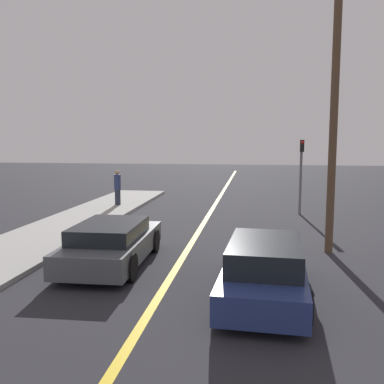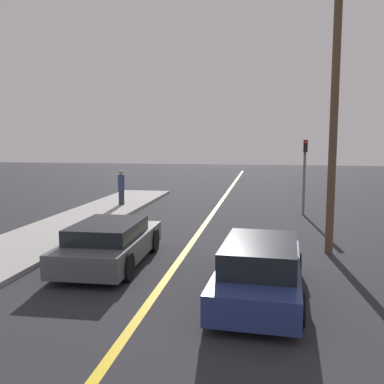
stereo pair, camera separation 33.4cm
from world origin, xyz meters
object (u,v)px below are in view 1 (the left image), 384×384
Objects in this scene: car_near_right_lane at (265,269)px; traffic_light at (301,168)px; utility_pole at (334,123)px; car_ahead_center at (112,243)px; pedestrian_by_sign at (117,188)px.

traffic_light is at bearing 83.45° from car_near_right_lane.
utility_pole is at bearing -88.36° from traffic_light.
car_ahead_center is 11.01m from traffic_light.
car_ahead_center is at bearing -160.50° from utility_pole.
traffic_light reaches higher than pedestrian_by_sign.
car_near_right_lane is 0.59× the size of utility_pole.
car_ahead_center is (-4.20, 1.89, -0.02)m from car_near_right_lane.
pedestrian_by_sign is at bearing 125.05° from car_near_right_lane.
pedestrian_by_sign is at bearing 105.89° from car_ahead_center.
utility_pole is (0.20, -6.83, 1.82)m from traffic_light.
traffic_light reaches higher than car_ahead_center.
car_near_right_lane is at bearing -25.55° from car_ahead_center.
utility_pole reaches higher than car_near_right_lane.
car_near_right_lane is 5.70m from utility_pole.
traffic_light is at bearing 54.74° from car_ahead_center.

